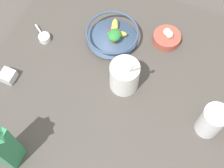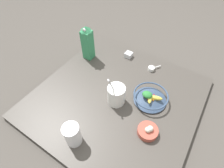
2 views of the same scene
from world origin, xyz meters
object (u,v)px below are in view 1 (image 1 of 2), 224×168
object	(u,v)px
fruit_bowl	(113,35)
drinking_cup	(212,121)
milk_carton	(1,145)
yogurt_tub	(124,75)
spice_jar	(8,76)
garlic_bowl	(167,37)

from	to	relation	value
fruit_bowl	drinking_cup	xyz separation A→B (m)	(-0.23, -0.47, 0.04)
milk_carton	drinking_cup	size ratio (longest dim) A/B	1.92
milk_carton	fruit_bowl	bearing A→B (deg)	-12.55
fruit_bowl	yogurt_tub	distance (m)	0.22
milk_carton	spice_jar	bearing A→B (deg)	33.46
yogurt_tub	spice_jar	distance (m)	0.46
fruit_bowl	drinking_cup	bearing A→B (deg)	-116.21
garlic_bowl	drinking_cup	bearing A→B (deg)	-140.78
fruit_bowl	drinking_cup	size ratio (longest dim) A/B	1.55
fruit_bowl	yogurt_tub	world-z (taller)	yogurt_tub
fruit_bowl	yogurt_tub	bearing A→B (deg)	-145.61
fruit_bowl	spice_jar	world-z (taller)	fruit_bowl
yogurt_tub	garlic_bowl	world-z (taller)	yogurt_tub
drinking_cup	garlic_bowl	world-z (taller)	drinking_cup
fruit_bowl	spice_jar	distance (m)	0.45
fruit_bowl	yogurt_tub	size ratio (longest dim) A/B	0.96
yogurt_tub	drinking_cup	world-z (taller)	yogurt_tub
yogurt_tub	drinking_cup	xyz separation A→B (m)	(-0.05, -0.34, 0.00)
drinking_cup	spice_jar	bearing A→B (deg)	97.26
yogurt_tub	drinking_cup	size ratio (longest dim) A/B	1.62
drinking_cup	spice_jar	xyz separation A→B (m)	(-0.10, 0.77, -0.06)
fruit_bowl	garlic_bowl	world-z (taller)	fruit_bowl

